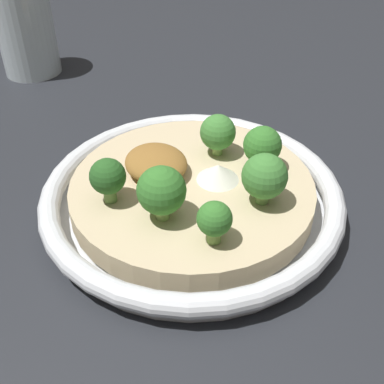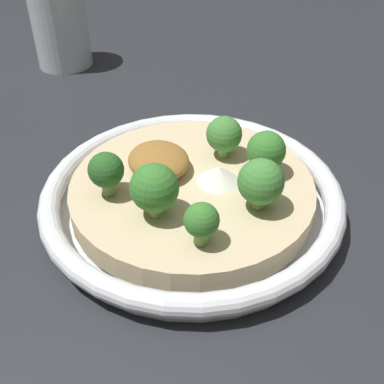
% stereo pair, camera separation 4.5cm
% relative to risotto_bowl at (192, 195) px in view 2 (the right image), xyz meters
% --- Properties ---
extents(ground_plane, '(6.00, 6.00, 0.00)m').
position_rel_risotto_bowl_xyz_m(ground_plane, '(0.00, 0.00, -0.02)').
color(ground_plane, '#23262B').
extents(risotto_bowl, '(0.28, 0.28, 0.03)m').
position_rel_risotto_bowl_xyz_m(risotto_bowl, '(0.00, 0.00, 0.00)').
color(risotto_bowl, silver).
rests_on(risotto_bowl, ground_plane).
extents(cheese_sprinkle, '(0.04, 0.04, 0.02)m').
position_rel_risotto_bowl_xyz_m(cheese_sprinkle, '(0.01, 0.02, 0.02)').
color(cheese_sprinkle, white).
rests_on(cheese_sprinkle, risotto_bowl).
extents(crispy_onion_garnish, '(0.06, 0.06, 0.02)m').
position_rel_risotto_bowl_xyz_m(crispy_onion_garnish, '(-0.03, -0.02, 0.03)').
color(crispy_onion_garnish, olive).
rests_on(crispy_onion_garnish, risotto_bowl).
extents(broccoli_front_left, '(0.03, 0.03, 0.04)m').
position_rel_risotto_bowl_xyz_m(broccoli_front_left, '(-0.02, -0.07, 0.04)').
color(broccoli_front_left, '#668E47').
rests_on(broccoli_front_left, risotto_bowl).
extents(broccoli_right, '(0.04, 0.04, 0.05)m').
position_rel_risotto_bowl_xyz_m(broccoli_right, '(0.06, 0.04, 0.04)').
color(broccoli_right, '#668E47').
rests_on(broccoli_right, risotto_bowl).
extents(broccoli_front, '(0.04, 0.04, 0.05)m').
position_rel_risotto_bowl_xyz_m(broccoli_front, '(0.03, -0.05, 0.04)').
color(broccoli_front, '#84A856').
rests_on(broccoli_front, risotto_bowl).
extents(broccoli_back_left, '(0.03, 0.03, 0.04)m').
position_rel_risotto_bowl_xyz_m(broccoli_back_left, '(-0.03, 0.05, 0.04)').
color(broccoli_back_left, '#84A856').
rests_on(broccoli_back_left, risotto_bowl).
extents(broccoli_front_right, '(0.03, 0.03, 0.04)m').
position_rel_risotto_bowl_xyz_m(broccoli_front_right, '(0.07, -0.03, 0.04)').
color(broccoli_front_right, '#759E4C').
rests_on(broccoli_front_right, risotto_bowl).
extents(broccoli_back_right, '(0.04, 0.04, 0.04)m').
position_rel_risotto_bowl_xyz_m(broccoli_back_right, '(0.02, 0.07, 0.04)').
color(broccoli_back_right, '#84A856').
rests_on(broccoli_back_right, risotto_bowl).
extents(drinking_glass, '(0.08, 0.08, 0.12)m').
position_rel_risotto_bowl_xyz_m(drinking_glass, '(-0.39, -0.03, 0.04)').
color(drinking_glass, silver).
rests_on(drinking_glass, ground_plane).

